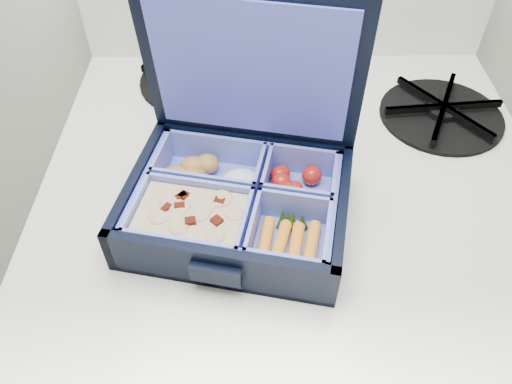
{
  "coord_description": "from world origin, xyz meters",
  "views": [
    {
      "loc": [
        0.28,
        1.14,
        1.47
      ],
      "look_at": [
        0.29,
        1.55,
        1.04
      ],
      "focal_mm": 35.0,
      "sensor_mm": 36.0,
      "label": 1
    }
  ],
  "objects_px": {
    "burner_grate": "(443,110)",
    "fork": "(292,141)",
    "stove": "(281,335)",
    "bento_box": "(237,204)"
  },
  "relations": [
    {
      "from": "fork",
      "to": "stove",
      "type": "bearing_deg",
      "value": -68.86
    },
    {
      "from": "stove",
      "to": "burner_grate",
      "type": "height_order",
      "value": "burner_grate"
    },
    {
      "from": "stove",
      "to": "bento_box",
      "type": "height_order",
      "value": "bento_box"
    },
    {
      "from": "bento_box",
      "to": "fork",
      "type": "xyz_separation_m",
      "value": [
        0.07,
        0.15,
        -0.03
      ]
    },
    {
      "from": "bento_box",
      "to": "burner_grate",
      "type": "height_order",
      "value": "bento_box"
    },
    {
      "from": "burner_grate",
      "to": "fork",
      "type": "height_order",
      "value": "burner_grate"
    },
    {
      "from": "burner_grate",
      "to": "fork",
      "type": "distance_m",
      "value": 0.23
    },
    {
      "from": "fork",
      "to": "bento_box",
      "type": "bearing_deg",
      "value": -96.5
    },
    {
      "from": "stove",
      "to": "fork",
      "type": "xyz_separation_m",
      "value": [
        -0.0,
        0.04,
        0.51
      ]
    },
    {
      "from": "stove",
      "to": "fork",
      "type": "bearing_deg",
      "value": 90.39
    }
  ]
}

